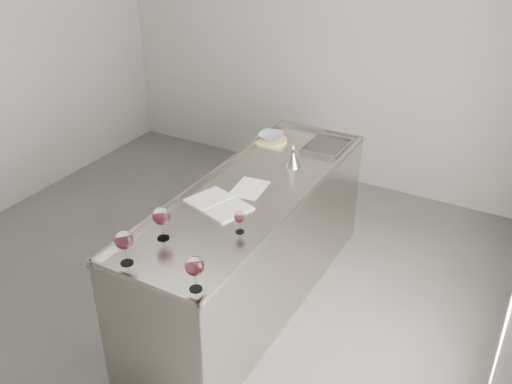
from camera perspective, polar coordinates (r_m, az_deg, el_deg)
The scene contains 11 objects.
room_shell at distance 3.79m, azimuth -9.37°, elevation 6.12°, with size 4.54×5.04×2.84m.
counter at distance 4.21m, azimuth -0.41°, elevation -5.43°, with size 0.77×2.42×0.97m.
wine_glass_left at distance 3.24m, azimuth -13.06°, elevation -4.78°, with size 0.11×0.11×0.21m.
wine_glass_middle at distance 3.42m, azimuth -9.45°, elevation -2.47°, with size 0.11×0.11×0.21m.
wine_glass_right at distance 2.99m, azimuth -6.18°, elevation -7.46°, with size 0.10×0.10×0.20m.
wine_glass_small at distance 3.46m, azimuth -1.65°, elevation -2.60°, with size 0.07×0.07×0.14m.
notebook at distance 3.79m, azimuth -3.77°, elevation -1.22°, with size 0.48×0.40×0.02m.
loose_paper_top at distance 3.98m, azimuth -0.67°, elevation 0.37°, with size 0.21×0.30×0.00m, color silver.
trivet at distance 4.70m, azimuth 1.51°, elevation 5.21°, with size 0.26×0.26×0.02m, color #D0BF86.
ceramic_bowl at distance 4.69m, azimuth 1.51°, elevation 5.59°, with size 0.20×0.20×0.05m, color #899B9F.
wine_funnel at distance 4.28m, azimuth 3.68°, elevation 3.27°, with size 0.13×0.13×0.18m.
Camera 1 is at (2.22, -2.70, 2.86)m, focal length 40.00 mm.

